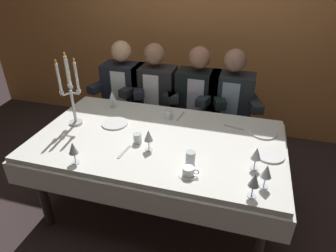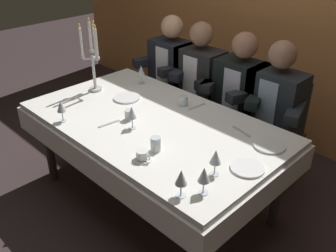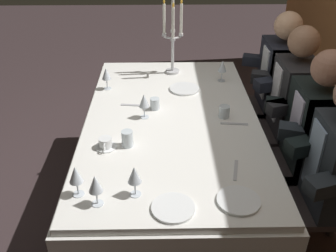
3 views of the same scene
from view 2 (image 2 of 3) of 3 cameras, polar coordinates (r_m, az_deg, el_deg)
The scene contains 24 objects.
ground_plane at distance 3.13m, azimuth -2.09°, elevation -11.10°, with size 12.00×12.00×0.00m, color #372A2B.
back_wall at distance 3.78m, azimuth 17.18°, elevation 17.70°, with size 6.00×0.12×2.70m, color #D08247.
dining_table at distance 2.77m, azimuth -2.32°, elevation -1.25°, with size 1.94×1.14×0.74m.
candelabra at distance 3.15m, azimuth -11.39°, elevation 9.93°, with size 0.15×0.17×0.61m.
dinner_plate_0 at distance 2.49m, azimuth 15.14°, elevation -2.86°, with size 0.20×0.20×0.01m, color white.
dinner_plate_1 at distance 3.05m, azimuth -6.27°, elevation 4.28°, with size 0.22×0.22×0.01m, color white.
dinner_plate_2 at distance 2.24m, azimuth 11.96°, elevation -6.24°, with size 0.20×0.20×0.01m, color white.
wine_glass_0 at distance 3.29m, azimuth -4.09°, elevation 8.33°, with size 0.07×0.07×0.16m.
wine_glass_1 at distance 2.57m, azimuth -5.51°, elevation 1.95°, with size 0.07×0.07×0.16m.
wine_glass_2 at distance 2.75m, azimuth -15.90°, elevation 2.84°, with size 0.07×0.07×0.16m.
wine_glass_3 at distance 1.96m, azimuth 5.49°, elevation -7.48°, with size 0.07×0.07×0.16m.
wine_glass_4 at distance 2.11m, azimuth 7.23°, elevation -4.77°, with size 0.07×0.07×0.16m.
wine_glass_5 at distance 1.94m, azimuth 2.02°, elevation -7.91°, with size 0.07×0.07×0.16m.
water_tumbler_0 at distance 2.72m, azimuth -5.92°, elevation 1.72°, with size 0.06×0.06×0.08m, color silver.
water_tumbler_1 at distance 2.91m, azimuth 2.36°, elevation 3.83°, with size 0.07×0.07×0.08m, color silver.
water_tumbler_2 at distance 2.34m, azimuth -1.89°, elevation -2.76°, with size 0.07×0.07×0.10m, color silver.
coffee_cup_0 at distance 2.27m, azimuth -3.89°, elevation -4.51°, with size 0.13×0.12×0.06m.
spoon_0 at distance 2.69m, azimuth -8.94°, elevation 0.35°, with size 0.17×0.02×0.01m, color #B7B7BC.
fork_1 at distance 2.91m, azimuth 4.38°, elevation 2.94°, with size 0.17×0.02×0.01m, color #B7B7BC.
fork_2 at distance 2.61m, azimuth 11.08°, elevation -0.80°, with size 0.17×0.02×0.01m, color #B7B7BC.
seated_diner_0 at distance 3.72m, azimuth 0.66°, elevation 8.91°, with size 0.63×0.48×1.24m.
seated_diner_1 at distance 3.49m, azimuth 4.87°, elevation 7.44°, with size 0.63×0.48×1.24m.
seated_diner_2 at distance 3.24m, azimuth 10.98°, elevation 5.23°, with size 0.63×0.48×1.24m.
seated_diner_3 at distance 3.09m, azimuth 16.00°, elevation 3.35°, with size 0.63×0.48×1.24m.
Camera 2 is at (1.77, -1.61, 2.02)m, focal length 40.16 mm.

